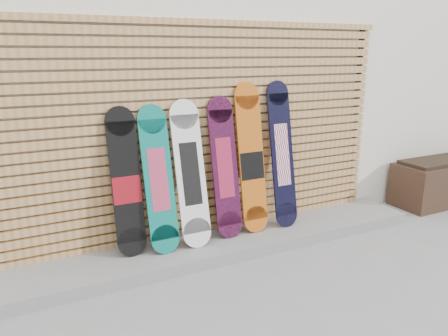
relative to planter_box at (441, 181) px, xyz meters
The scene contains 11 objects.
ground 3.25m from the planter_box, 168.24° to the right, with size 80.00×80.00×0.00m, color gray.
building 4.17m from the planter_box, 133.15° to the left, with size 12.00×5.00×3.60m, color white.
concrete_step 3.32m from the planter_box, behind, with size 4.60×0.70×0.12m, color gray.
slat_wall 3.45m from the planter_box, behind, with size 4.26×0.08×2.29m.
planter_box is the anchor object (origin of this frame).
snowboard_0 4.25m from the planter_box, behind, with size 0.28×0.27×1.40m.
snowboard_1 3.96m from the planter_box, behind, with size 0.28×0.36×1.40m.
snowboard_2 3.64m from the planter_box, behind, with size 0.30×0.37×1.43m.
snowboard_3 3.25m from the planter_box, behind, with size 0.28×0.31×1.45m.
snowboard_4 2.95m from the planter_box, behind, with size 0.29×0.31×1.57m.
snowboard_5 2.58m from the planter_box, behind, with size 0.27×0.33×1.58m.
Camera 1 is at (-1.99, -3.06, 1.99)m, focal length 35.00 mm.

